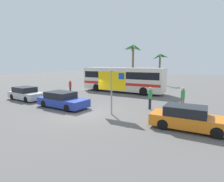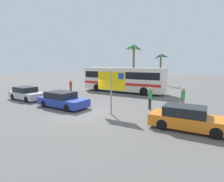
% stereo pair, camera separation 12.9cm
% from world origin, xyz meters
% --- Properties ---
extents(ground, '(120.00, 120.00, 0.00)m').
position_xyz_m(ground, '(0.00, 0.00, 0.00)').
color(ground, '#605E5B').
extents(bus_front_coach, '(10.83, 2.44, 3.17)m').
position_xyz_m(bus_front_coach, '(-2.19, 10.64, 1.78)').
color(bus_front_coach, silver).
rests_on(bus_front_coach, ground).
extents(ferry_sign, '(2.20, 0.13, 3.20)m').
position_xyz_m(ferry_sign, '(2.05, 0.88, 2.33)').
color(ferry_sign, gray).
rests_on(ferry_sign, ground).
extents(car_silver, '(4.15, 1.94, 1.32)m').
position_xyz_m(car_silver, '(-8.33, 1.01, 0.64)').
color(car_silver, '#B7BABF').
rests_on(car_silver, ground).
extents(car_blue, '(4.54, 2.00, 1.32)m').
position_xyz_m(car_blue, '(-2.68, 0.57, 0.64)').
color(car_blue, '#23389E').
rests_on(car_blue, ground).
extents(car_orange, '(4.29, 1.78, 1.32)m').
position_xyz_m(car_orange, '(7.29, 0.43, 0.63)').
color(car_orange, orange).
rests_on(car_orange, ground).
extents(pedestrian_by_bus, '(0.32, 0.32, 1.71)m').
position_xyz_m(pedestrian_by_bus, '(-7.08, 6.13, 1.01)').
color(pedestrian_by_bus, '#2D2D33').
rests_on(pedestrian_by_bus, ground).
extents(pedestrian_crossing_lot, '(0.32, 0.32, 1.82)m').
position_xyz_m(pedestrian_crossing_lot, '(3.94, 3.69, 1.08)').
color(pedestrian_crossing_lot, '#2D2D33').
rests_on(pedestrian_crossing_lot, ground).
extents(pedestrian_near_sign, '(0.32, 0.32, 1.76)m').
position_xyz_m(pedestrian_near_sign, '(6.16, 5.34, 1.04)').
color(pedestrian_near_sign, '#706656').
rests_on(pedestrian_near_sign, ground).
extents(palm_tree_seaside, '(3.23, 3.04, 6.65)m').
position_xyz_m(palm_tree_seaside, '(-3.16, 16.04, 5.35)').
color(palm_tree_seaside, brown).
rests_on(palm_tree_seaside, ground).
extents(palm_tree_inland, '(2.96, 2.98, 5.43)m').
position_xyz_m(palm_tree_inland, '(-0.50, 21.68, 4.31)').
color(palm_tree_inland, brown).
rests_on(palm_tree_inland, ground).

